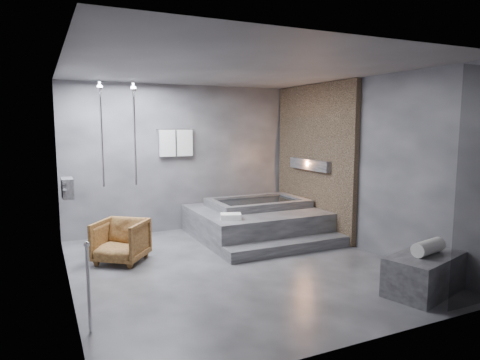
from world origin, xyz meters
TOP-DOWN VIEW (x-y plane):
  - room at (0.40, 0.24)m, footprint 5.00×5.04m
  - tub_deck at (1.05, 1.45)m, footprint 2.20×2.00m
  - tub_step at (1.05, 0.27)m, footprint 2.20×0.36m
  - concrete_bench at (1.67, -1.86)m, footprint 1.17×0.85m
  - driftwood_chair at (-1.48, 0.93)m, footprint 0.97×0.97m
  - rolled_towel at (1.71, -1.86)m, footprint 0.52×0.28m
  - deck_towel at (0.29, 0.86)m, footprint 0.40×0.35m

SIDE VIEW (x-z plane):
  - tub_step at x=1.05m, z-range 0.00..0.18m
  - concrete_bench at x=1.67m, z-range 0.00..0.48m
  - tub_deck at x=1.05m, z-range 0.00..0.50m
  - driftwood_chair at x=-1.48m, z-range 0.00..0.64m
  - deck_towel at x=0.29m, z-range 0.50..0.59m
  - rolled_towel at x=1.71m, z-range 0.48..0.65m
  - room at x=0.40m, z-range 0.32..3.14m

